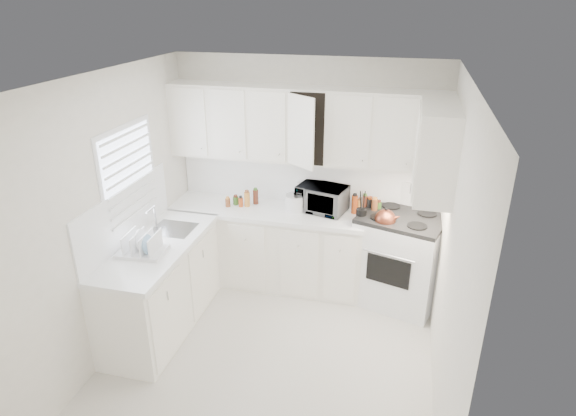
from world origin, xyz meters
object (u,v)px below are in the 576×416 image
(utensil_crock, at_px, (362,206))
(stove, at_px, (400,248))
(rice_cooker, at_px, (295,202))
(tea_kettle, at_px, (385,218))
(microwave, at_px, (322,196))
(dish_rack, at_px, (141,242))

(utensil_crock, bearing_deg, stove, 10.02)
(stove, distance_m, rice_cooker, 1.25)
(tea_kettle, distance_m, microwave, 0.78)
(stove, height_order, utensil_crock, stove)
(microwave, height_order, dish_rack, microwave)
(microwave, height_order, rice_cooker, microwave)
(stove, distance_m, dish_rack, 2.69)
(stove, distance_m, tea_kettle, 0.47)
(microwave, distance_m, utensil_crock, 0.51)
(rice_cooker, xyz_separation_m, dish_rack, (-1.16, -1.31, 0.01))
(utensil_crock, bearing_deg, microwave, 155.37)
(tea_kettle, bearing_deg, stove, 51.31)
(microwave, relative_size, rice_cooker, 2.42)
(rice_cooker, bearing_deg, stove, 5.78)
(dish_rack, bearing_deg, microwave, 39.49)
(microwave, xyz_separation_m, dish_rack, (-1.46, -1.38, -0.06))
(stove, bearing_deg, tea_kettle, -121.93)
(rice_cooker, bearing_deg, utensil_crock, -1.60)
(stove, xyz_separation_m, dish_rack, (-2.35, -1.25, 0.40))
(utensil_crock, bearing_deg, dish_rack, -148.60)
(tea_kettle, height_order, dish_rack, tea_kettle)
(microwave, bearing_deg, tea_kettle, -8.72)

